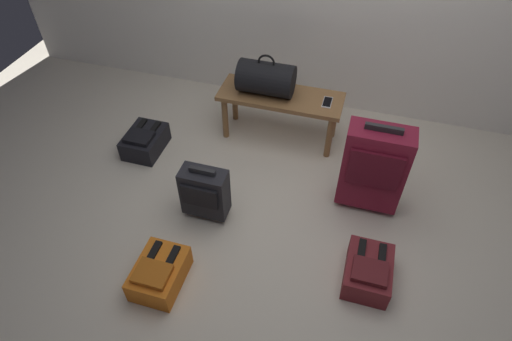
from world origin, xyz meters
TOP-DOWN VIEW (x-y plane):
  - ground_plane at (0.00, 0.00)m, footprint 6.60×6.60m
  - bench at (-0.27, 0.97)m, footprint 1.00×0.36m
  - duffel_bag_black at (-0.40, 0.97)m, footprint 0.44×0.26m
  - cell_phone at (0.10, 0.97)m, footprint 0.07×0.14m
  - suitcase_upright_burgundy at (0.52, 0.40)m, footprint 0.43×0.23m
  - suitcase_small_charcoal at (-0.56, -0.03)m, footprint 0.32×0.18m
  - backpack_maroon at (0.60, -0.24)m, footprint 0.28×0.38m
  - backpack_orange at (-0.64, -0.62)m, footprint 0.28×0.38m
  - backpack_dark at (-1.30, 0.48)m, footprint 0.28×0.38m

SIDE VIEW (x-z plane):
  - ground_plane at x=0.00m, z-range 0.00..0.00m
  - backpack_maroon at x=0.60m, z-range -0.01..0.20m
  - backpack_orange at x=-0.64m, z-range -0.01..0.20m
  - backpack_dark at x=-1.30m, z-range -0.01..0.20m
  - suitcase_small_charcoal at x=-0.56m, z-range 0.01..0.47m
  - bench at x=-0.27m, z-range 0.15..0.58m
  - suitcase_upright_burgundy at x=0.52m, z-range 0.01..0.74m
  - cell_phone at x=0.10m, z-range 0.43..0.44m
  - duffel_bag_black at x=-0.40m, z-range 0.39..0.73m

